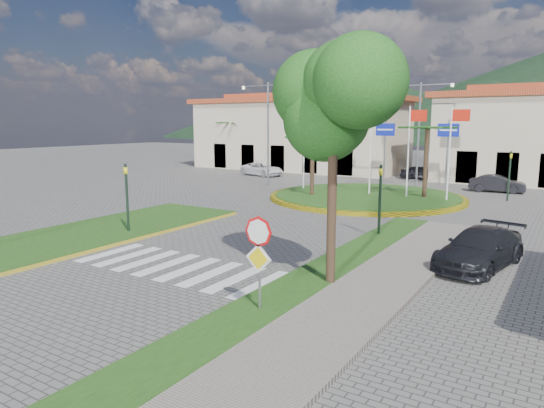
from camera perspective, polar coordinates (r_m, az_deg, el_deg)
The scene contains 22 objects.
ground at distance 14.98m, azimuth -22.06°, elevation -10.62°, with size 160.00×160.00×0.00m, color #625F5C.
sidewalk_right at distance 12.51m, azimuth 2.88°, elevation -13.59°, with size 4.00×28.00×0.15m, color gray.
verge_right at distance 13.08m, azimuth -1.81°, elevation -12.43°, with size 1.60×28.00×0.18m, color #1A4513.
median_left at distance 23.44m, azimuth -19.52°, elevation -3.05°, with size 5.00×14.00×0.18m, color #1A4513.
crosswalk at distance 17.45m, azimuth -11.30°, elevation -7.21°, with size 8.00×3.00×0.01m, color silver.
roundabout_island at distance 32.56m, azimuth 11.03°, elevation 0.89°, with size 12.70×12.70×6.00m.
stop_sign at distance 12.46m, azimuth -1.57°, elevation -5.31°, with size 0.80×0.11×2.65m.
deciduous_tree at distance 14.40m, azimuth 7.26°, elevation 10.23°, with size 3.60×3.60×6.80m.
traffic_light_left at distance 22.44m, azimuth -16.72°, elevation 1.36°, with size 0.15×0.18×3.20m.
traffic_light_right at distance 21.48m, azimuth 12.61°, elevation 1.18°, with size 0.15×0.18×3.20m.
traffic_light_far at distance 34.36m, azimuth 26.17°, elevation 3.51°, with size 0.18×0.15×3.20m.
direction_sign_west at distance 41.34m, azimuth 13.15°, elevation 7.31°, with size 1.60×0.14×5.20m.
direction_sign_east at distance 39.97m, azimuth 19.97°, elevation 6.92°, with size 1.60×0.14×5.20m.
street_lamp_centre at distance 39.49m, azimuth 16.89°, elevation 8.46°, with size 4.80×0.16×8.00m.
street_lamp_west at distance 38.10m, azimuth -0.48°, elevation 8.84°, with size 4.80×0.16×8.00m.
building_left at distance 52.69m, azimuth 3.23°, elevation 8.39°, with size 23.32×9.54×8.05m.
hill_far_west at distance 162.44m, azimuth 8.23°, elevation 11.61°, with size 140.00×140.00×22.00m, color black.
hill_near_back at distance 139.75m, azimuth 23.78°, elevation 10.03°, with size 110.00×110.00×16.00m, color black.
white_van at distance 45.95m, azimuth -1.21°, elevation 4.12°, with size 2.05×4.45×1.24m, color silver.
car_dark_a at distance 45.03m, azimuth 17.10°, elevation 3.56°, with size 1.41×3.51×1.20m, color black.
car_dark_b at distance 38.58m, azimuth 24.98°, elevation 2.18°, with size 1.32×3.77×1.24m, color black.
car_side_right at distance 18.39m, azimuth 23.27°, elevation -4.81°, with size 1.88×4.61×1.34m, color black.
Camera 1 is at (11.62, -8.03, 5.00)m, focal length 32.00 mm.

